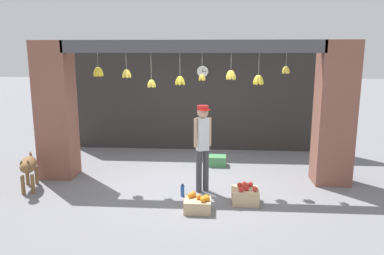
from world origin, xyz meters
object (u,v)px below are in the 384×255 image
at_px(dog, 28,166).
at_px(wall_clock, 203,71).
at_px(water_bottle, 182,190).
at_px(produce_box_green, 217,161).
at_px(fruit_crate_apples, 245,195).
at_px(shopkeeper, 203,142).
at_px(fruit_crate_oranges, 198,204).

bearing_deg(dog, wall_clock, 116.16).
bearing_deg(dog, water_bottle, 68.42).
height_order(dog, produce_box_green, dog).
relative_size(fruit_crate_apples, wall_clock, 1.48).
relative_size(dog, wall_clock, 3.19).
distance_m(shopkeeper, water_bottle, 0.97).
bearing_deg(fruit_crate_apples, water_bottle, 168.89).
bearing_deg(produce_box_green, water_bottle, -108.07).
xyz_separation_m(dog, water_bottle, (2.95, -0.12, -0.36)).
relative_size(fruit_crate_apples, water_bottle, 1.96).
xyz_separation_m(fruit_crate_apples, water_bottle, (-1.12, 0.22, -0.03)).
xyz_separation_m(shopkeeper, fruit_crate_oranges, (-0.03, -0.90, -0.84)).
xyz_separation_m(produce_box_green, wall_clock, (-0.41, 1.41, 1.98)).
height_order(fruit_crate_oranges, produce_box_green, fruit_crate_oranges).
bearing_deg(fruit_crate_apples, wall_clock, 104.34).
distance_m(dog, water_bottle, 2.97).
distance_m(fruit_crate_oranges, water_bottle, 0.71).
height_order(shopkeeper, water_bottle, shopkeeper).
xyz_separation_m(fruit_crate_oranges, wall_clock, (-0.10, 3.96, 1.97)).
xyz_separation_m(fruit_crate_oranges, water_bottle, (-0.32, 0.63, -0.01)).
distance_m(dog, fruit_crate_apples, 4.10).
xyz_separation_m(dog, shopkeeper, (3.30, 0.16, 0.50)).
bearing_deg(water_bottle, produce_box_green, 71.93).
bearing_deg(produce_box_green, fruit_crate_oranges, -96.90).
relative_size(dog, shopkeeper, 0.60).
bearing_deg(water_bottle, fruit_crate_apples, -11.11).
distance_m(produce_box_green, water_bottle, 2.02).
bearing_deg(shopkeeper, fruit_crate_oranges, 62.58).
xyz_separation_m(shopkeeper, wall_clock, (-0.14, 3.06, 1.12)).
distance_m(dog, produce_box_green, 4.02).
bearing_deg(water_bottle, dog, 177.72).
height_order(dog, shopkeeper, shopkeeper).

